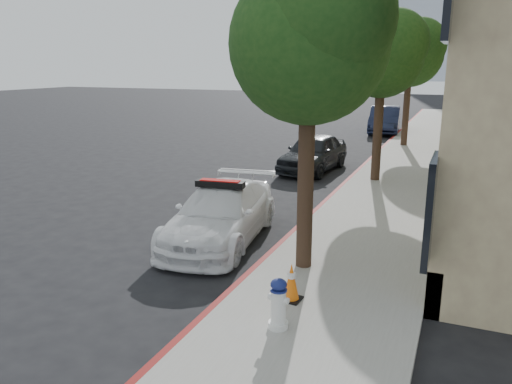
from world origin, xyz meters
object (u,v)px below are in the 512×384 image
object	(u,v)px
parked_car_mid	(313,153)
parked_car_far	(385,120)
fire_hydrant	(278,304)
police_car	(221,214)
traffic_cone	(291,282)

from	to	relation	value
parked_car_mid	parked_car_far	world-z (taller)	parked_car_far
fire_hydrant	parked_car_far	bearing A→B (deg)	102.48
parked_car_mid	fire_hydrant	distance (m)	11.97
police_car	traffic_cone	world-z (taller)	police_car
police_car	parked_car_mid	distance (m)	8.21
fire_hydrant	traffic_cone	world-z (taller)	fire_hydrant
parked_car_mid	parked_car_far	bearing A→B (deg)	90.61
parked_car_mid	police_car	bearing A→B (deg)	-83.83
police_car	traffic_cone	distance (m)	3.55
parked_car_mid	parked_car_far	size ratio (longest dim) A/B	0.88
parked_car_mid	traffic_cone	size ratio (longest dim) A/B	6.37
parked_car_far	traffic_cone	size ratio (longest dim) A/B	7.28
traffic_cone	parked_car_far	bearing A→B (deg)	94.93
parked_car_mid	fire_hydrant	world-z (taller)	parked_car_mid
parked_car_far	traffic_cone	distance (m)	22.69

